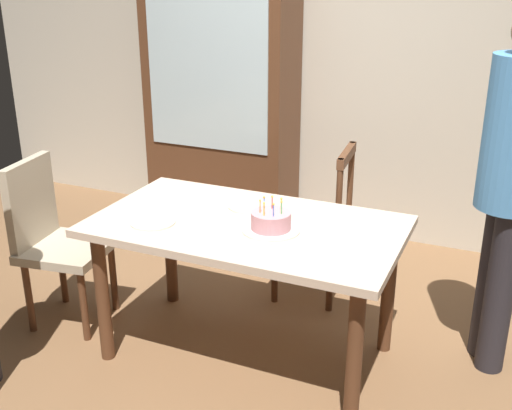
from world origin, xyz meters
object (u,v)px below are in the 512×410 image
object	(u,v)px
dining_table	(247,241)
plate_near_celebrant	(153,222)
chair_spindle_back	(315,226)
chair_upholstered	(52,234)
plate_far_side	(249,206)
birthday_cake	(271,222)
china_cabinet	(222,105)

from	to	relation	value
dining_table	plate_near_celebrant	distance (m)	0.47
chair_spindle_back	chair_upholstered	world-z (taller)	same
dining_table	plate_far_side	size ratio (longest dim) A/B	6.88
dining_table	plate_far_side	world-z (taller)	plate_far_side
plate_far_side	dining_table	bearing A→B (deg)	-68.69
dining_table	chair_spindle_back	world-z (taller)	chair_spindle_back
dining_table	birthday_cake	world-z (taller)	birthday_cake
dining_table	chair_spindle_back	distance (m)	0.79
plate_near_celebrant	chair_upholstered	size ratio (longest dim) A/B	0.23
plate_far_side	birthday_cake	bearing A→B (deg)	-47.01
plate_near_celebrant	chair_spindle_back	world-z (taller)	chair_spindle_back
chair_upholstered	plate_near_celebrant	bearing A→B (deg)	-6.53
birthday_cake	plate_near_celebrant	size ratio (longest dim) A/B	1.27
plate_near_celebrant	chair_upholstered	bearing A→B (deg)	173.47
birthday_cake	chair_upholstered	size ratio (longest dim) A/B	0.29
dining_table	chair_spindle_back	xyz separation A→B (m)	(0.11, 0.75, -0.19)
birthday_cake	chair_spindle_back	bearing A→B (deg)	92.82
birthday_cake	chair_upholstered	xyz separation A→B (m)	(-1.29, -0.06, -0.26)
plate_near_celebrant	plate_far_side	world-z (taller)	same
birthday_cake	plate_far_side	distance (m)	0.33
plate_far_side	chair_spindle_back	xyz separation A→B (m)	(0.18, 0.56, -0.30)
plate_near_celebrant	china_cabinet	xyz separation A→B (m)	(-0.50, 1.75, 0.19)
birthday_cake	china_cabinet	distance (m)	1.93
dining_table	chair_upholstered	xyz separation A→B (m)	(-1.14, -0.11, -0.12)
plate_near_celebrant	chair_upholstered	distance (m)	0.77
plate_near_celebrant	china_cabinet	world-z (taller)	china_cabinet
plate_far_side	chair_upholstered	size ratio (longest dim) A/B	0.23
birthday_cake	plate_far_side	bearing A→B (deg)	132.99
dining_table	chair_upholstered	world-z (taller)	chair_upholstered
dining_table	chair_upholstered	size ratio (longest dim) A/B	1.59
plate_near_celebrant	chair_spindle_back	distance (m)	1.12
plate_near_celebrant	birthday_cake	bearing A→B (deg)	14.70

